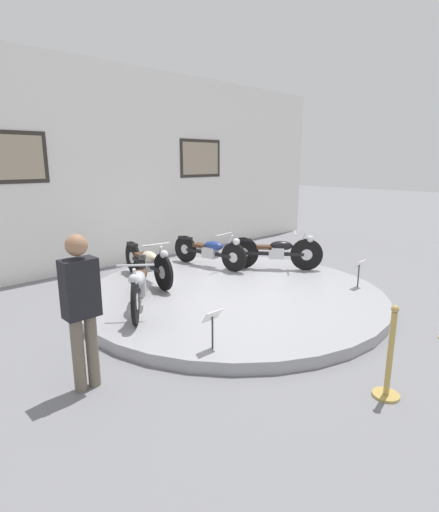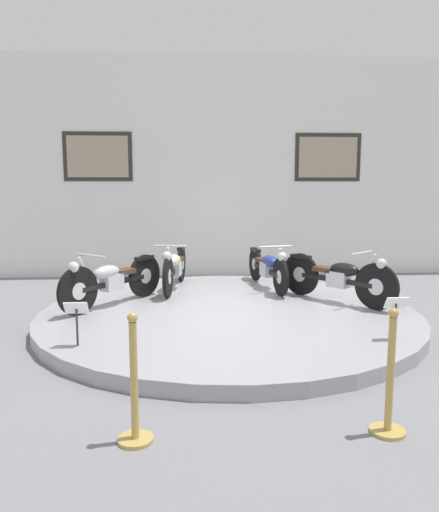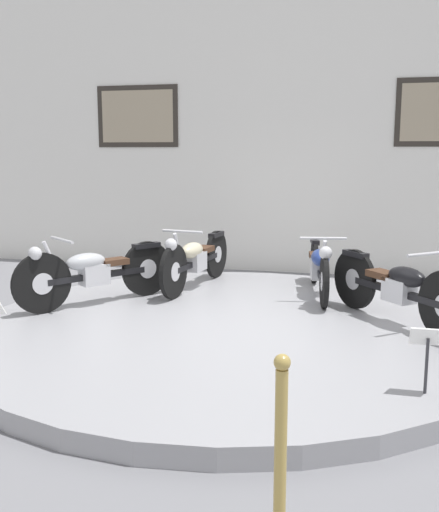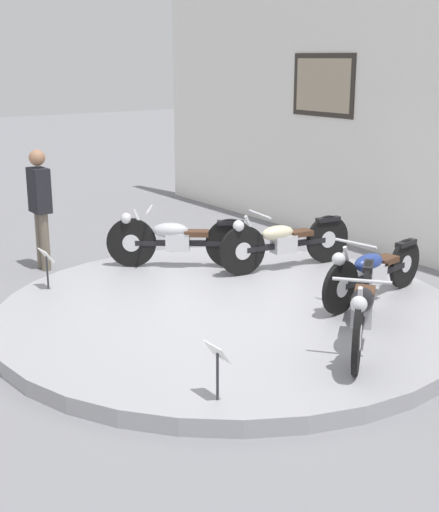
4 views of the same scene
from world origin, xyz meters
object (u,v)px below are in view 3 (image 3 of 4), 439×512
at_px(motorcycle_silver, 94,271).
at_px(info_placard_front_centre, 428,346).
at_px(motorcycle_blue, 319,265).
at_px(stanchion_post_right_of_entry, 280,491).
at_px(motorcycle_black, 399,286).
at_px(motorcycle_cream, 195,258).

height_order(motorcycle_silver, info_placard_front_centre, motorcycle_silver).
relative_size(motorcycle_blue, stanchion_post_right_of_entry, 1.90).
bearing_deg(motorcycle_black, info_placard_front_centre, -86.32).
relative_size(motorcycle_cream, stanchion_post_right_of_entry, 1.95).
xyz_separation_m(motorcycle_blue, stanchion_post_right_of_entry, (0.20, -4.77, -0.20)).
height_order(info_placard_front_centre, stanchion_post_right_of_entry, stanchion_post_right_of_entry).
distance_m(motorcycle_cream, motorcycle_black, 2.74).
bearing_deg(info_placard_front_centre, stanchion_post_right_of_entry, -114.18).
height_order(motorcycle_blue, stanchion_post_right_of_entry, stanchion_post_right_of_entry).
bearing_deg(motorcycle_silver, stanchion_post_right_of_entry, -53.60).
bearing_deg(motorcycle_black, motorcycle_blue, 128.95).
bearing_deg(motorcycle_cream, motorcycle_silver, -128.85).
xyz_separation_m(motorcycle_cream, motorcycle_black, (2.50, -1.12, 0.01)).
height_order(motorcycle_black, info_placard_front_centre, motorcycle_black).
relative_size(motorcycle_silver, stanchion_post_right_of_entry, 1.61).
bearing_deg(motorcycle_black, stanchion_post_right_of_entry, -100.89).
distance_m(motorcycle_black, info_placard_front_centre, 1.83).
bearing_deg(motorcycle_blue, stanchion_post_right_of_entry, -87.66).
xyz_separation_m(motorcycle_cream, info_placard_front_centre, (2.62, -2.95, -0.03)).
height_order(motorcycle_black, stanchion_post_right_of_entry, stanchion_post_right_of_entry).
relative_size(motorcycle_black, stanchion_post_right_of_entry, 1.55).
bearing_deg(motorcycle_silver, motorcycle_blue, 23.99).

